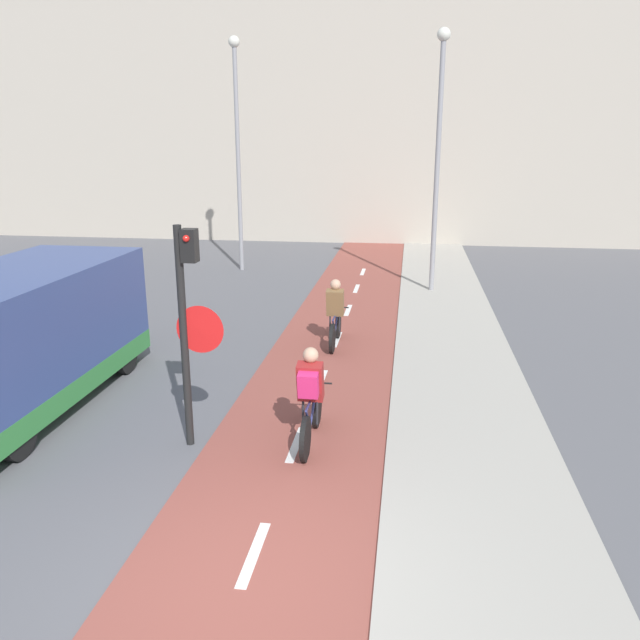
{
  "coord_description": "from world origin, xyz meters",
  "views": [
    {
      "loc": [
        1.49,
        -4.98,
        4.2
      ],
      "look_at": [
        0.0,
        5.4,
        1.2
      ],
      "focal_mm": 35.0,
      "sensor_mm": 36.0,
      "label": 1
    }
  ],
  "objects": [
    {
      "name": "building_row_background",
      "position": [
        0.0,
        24.25,
        5.36
      ],
      "size": [
        60.0,
        5.2,
        10.7
      ],
      "color": "#B2A899",
      "rests_on": "ground_plane"
    },
    {
      "name": "cyclist_far",
      "position": [
        0.01,
        7.63,
        0.66
      ],
      "size": [
        0.46,
        1.68,
        1.45
      ],
      "color": "black",
      "rests_on": "ground_plane"
    },
    {
      "name": "cyclist_near",
      "position": [
        0.2,
        3.08,
        0.7
      ],
      "size": [
        0.46,
        1.71,
        1.46
      ],
      "color": "black",
      "rests_on": "ground_plane"
    },
    {
      "name": "street_lamp_sidewalk",
      "position": [
        2.18,
        13.03,
        4.31
      ],
      "size": [
        0.36,
        0.36,
        7.1
      ],
      "color": "gray",
      "rests_on": "ground_plane"
    },
    {
      "name": "van",
      "position": [
        -4.66,
        3.77,
        1.11
      ],
      "size": [
        2.12,
        5.18,
        2.24
      ],
      "color": "#334784",
      "rests_on": "ground_plane"
    },
    {
      "name": "bike_lane",
      "position": [
        0.0,
        0.01,
        0.01
      ],
      "size": [
        2.57,
        60.0,
        0.02
      ],
      "color": "brown",
      "rests_on": "ground_plane"
    },
    {
      "name": "traffic_light_pole",
      "position": [
        -1.44,
        2.84,
        1.96
      ],
      "size": [
        0.67,
        0.25,
        3.16
      ],
      "color": "black",
      "rests_on": "ground_plane"
    },
    {
      "name": "street_lamp_far",
      "position": [
        -4.13,
        15.39,
        4.47
      ],
      "size": [
        0.36,
        0.36,
        7.38
      ],
      "color": "gray",
      "rests_on": "ground_plane"
    },
    {
      "name": "sidewalk_strip",
      "position": [
        2.49,
        0.0,
        0.03
      ],
      "size": [
        2.4,
        60.0,
        0.05
      ],
      "color": "#A8A399",
      "rests_on": "ground_plane"
    },
    {
      "name": "ground_plane",
      "position": [
        0.0,
        0.0,
        0.0
      ],
      "size": [
        120.0,
        120.0,
        0.0
      ],
      "primitive_type": "plane",
      "color": "#5B5B60"
    }
  ]
}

